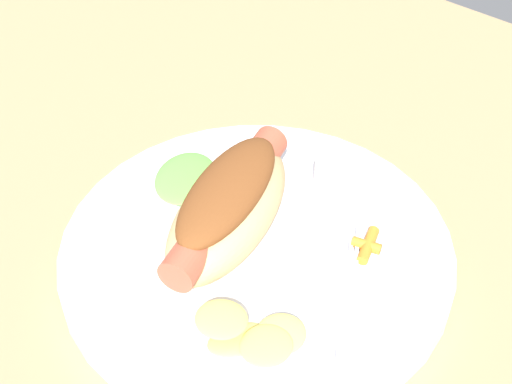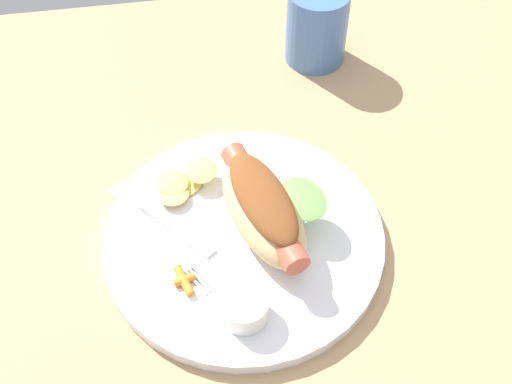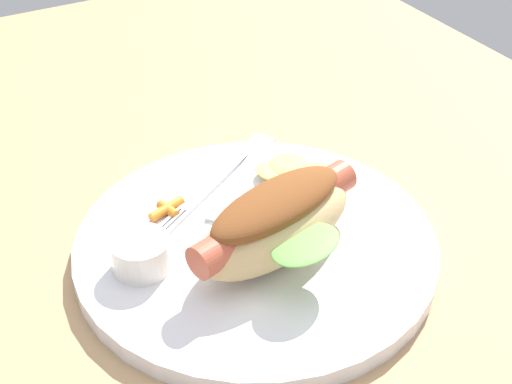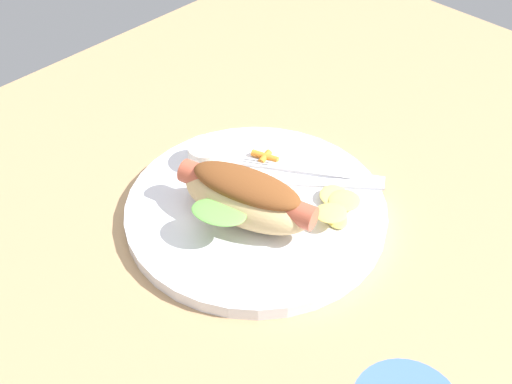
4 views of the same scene
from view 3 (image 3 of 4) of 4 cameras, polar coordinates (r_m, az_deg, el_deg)
The scene contains 8 objects.
ground_plane at distance 61.85cm, azimuth -0.04°, elevation -5.41°, with size 120.00×90.00×1.80cm, color tan.
plate at distance 60.70cm, azimuth 0.09°, elevation -4.24°, with size 29.64×29.64×1.60cm, color white.
hot_dog at distance 56.93cm, azimuth 1.63°, elevation -2.20°, with size 12.36×16.26×6.02cm.
sauce_ramekin at distance 57.40cm, azimuth -8.90°, elevation -4.77°, with size 4.60×4.60×2.69cm, color white.
fork at distance 66.86cm, azimuth -2.92°, elevation 1.13°, with size 10.07×15.16×0.40cm.
knife at distance 66.98cm, azimuth -1.05°, elevation 1.23°, with size 14.05×1.40×0.36cm, color silver.
chips_pile at distance 66.29cm, azimuth 3.10°, elevation 1.55°, with size 7.25×6.50×2.17cm.
carrot_garnish at distance 63.07cm, azimuth -6.90°, elevation -1.33°, with size 2.32×3.53×0.85cm.
Camera 3 is at (40.43, -22.41, 40.18)cm, focal length 51.64 mm.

